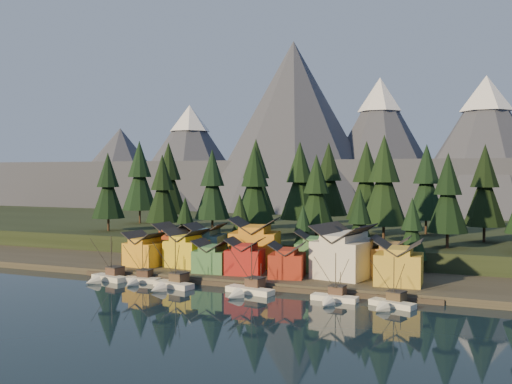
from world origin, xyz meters
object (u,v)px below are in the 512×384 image
at_px(boat_3, 246,284).
at_px(boat_6, 390,297).
at_px(boat_2, 170,278).
at_px(house_front_0, 145,248).
at_px(house_back_1, 206,242).
at_px(house_front_1, 187,247).
at_px(boat_0, 106,271).
at_px(house_back_0, 175,241).
at_px(boat_1, 139,275).
at_px(boat_5, 333,292).

xyz_separation_m(boat_3, boat_6, (28.10, -0.46, -0.14)).
relative_size(boat_2, house_front_0, 1.26).
distance_m(boat_3, house_back_1, 32.14).
xyz_separation_m(boat_3, house_front_1, (-23.02, 17.01, 4.23)).
relative_size(boat_0, house_back_1, 1.13).
bearing_deg(house_back_0, boat_3, -36.02).
xyz_separation_m(house_front_1, house_back_0, (-7.17, 6.66, 0.26)).
xyz_separation_m(boat_0, boat_1, (8.00, 1.13, -0.32)).
height_order(boat_6, house_back_0, house_back_0).
distance_m(boat_2, boat_5, 34.51).
bearing_deg(house_front_0, boat_3, -16.76).
relative_size(boat_0, house_back_0, 1.16).
height_order(house_front_0, house_front_1, house_front_1).
height_order(boat_3, house_back_1, house_back_1).
xyz_separation_m(boat_3, house_back_1, (-21.27, 23.65, 4.64)).
relative_size(boat_0, house_front_0, 1.24).
bearing_deg(boat_2, boat_6, 13.62).
bearing_deg(boat_1, boat_3, -6.88).
bearing_deg(house_front_1, boat_6, -11.50).
height_order(boat_3, boat_6, boat_3).
bearing_deg(house_back_1, boat_1, -109.78).
xyz_separation_m(house_front_0, house_front_1, (9.88, 3.09, 0.46)).
bearing_deg(house_front_1, boat_0, -117.20).
bearing_deg(house_back_1, house_front_0, -146.88).
relative_size(boat_5, house_front_1, 1.02).
height_order(boat_2, house_back_1, house_back_1).
bearing_deg(boat_3, house_front_0, 169.38).
bearing_deg(house_back_0, house_front_0, -103.46).
relative_size(boat_2, house_front_1, 1.16).
relative_size(boat_1, house_back_1, 1.00).
bearing_deg(house_back_1, boat_3, -54.82).
distance_m(boat_3, house_back_0, 38.62).
xyz_separation_m(boat_3, house_front_0, (-32.90, 13.91, 3.77)).
distance_m(house_back_0, house_back_1, 8.93).
height_order(boat_3, house_front_1, house_front_1).
bearing_deg(boat_1, boat_5, -5.17).
height_order(boat_1, boat_2, boat_2).
distance_m(boat_5, house_front_1, 44.12).
relative_size(house_front_0, house_front_1, 0.92).
height_order(boat_0, house_back_1, house_back_1).
relative_size(boat_1, boat_3, 0.86).
bearing_deg(house_front_1, house_back_1, 82.56).
relative_size(boat_3, house_front_1, 1.16).
bearing_deg(boat_5, house_front_0, 169.06).
relative_size(boat_6, house_front_1, 1.02).
xyz_separation_m(boat_3, house_back_0, (-30.19, 23.67, 4.49)).
relative_size(house_front_0, house_back_1, 0.91).
xyz_separation_m(house_front_1, house_back_1, (1.75, 6.64, 0.41)).
height_order(boat_5, house_back_1, house_back_1).
height_order(boat_1, boat_5, boat_5).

